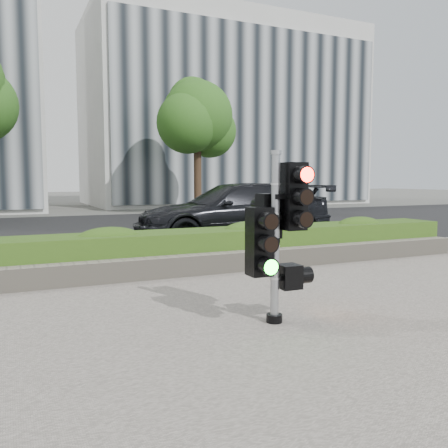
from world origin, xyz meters
The scene contains 10 objects.
ground centered at (0.00, 0.00, 0.00)m, with size 120.00×120.00×0.00m, color #51514C.
sidewalk centered at (0.00, -2.50, 0.01)m, with size 16.00×11.00×0.03m, color #9E9389.
road centered at (0.00, 10.00, 0.01)m, with size 60.00×13.00×0.02m, color black.
curb centered at (0.00, 3.15, 0.06)m, with size 60.00×0.25×0.12m, color gray.
stone_wall centered at (0.00, 1.90, 0.20)m, with size 12.00×0.32×0.34m, color gray.
hedge centered at (0.00, 2.55, 0.37)m, with size 12.00×1.00×0.68m, color #5C8A2A.
building_right centered at (11.00, 25.00, 6.00)m, with size 18.00×10.00×12.00m, color #B7B7B2.
tree_right centered at (5.48, 15.55, 4.48)m, with size 4.10×3.58×6.53m.
traffic_signal centered at (-0.02, -0.99, 1.10)m, with size 0.67×0.49×1.94m.
car_dark centered at (2.67, 5.70, 0.79)m, with size 2.15×5.28×1.53m, color black.
Camera 1 is at (-2.76, -5.57, 1.65)m, focal length 38.00 mm.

